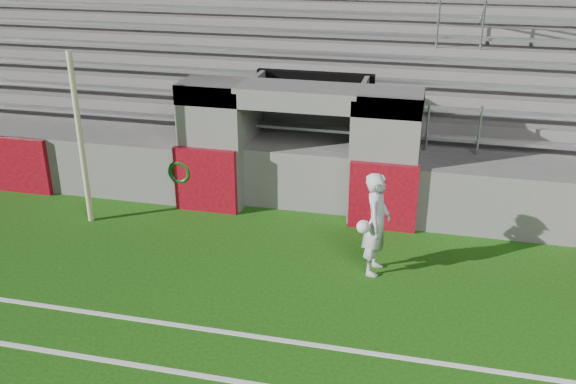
# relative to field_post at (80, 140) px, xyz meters

# --- Properties ---
(ground) EXTENTS (90.00, 90.00, 0.00)m
(ground) POSITION_rel_field_post_xyz_m (3.91, -1.97, -1.70)
(ground) COLOR #17480C
(ground) RESTS_ON ground
(field_post) EXTENTS (0.11, 0.11, 3.40)m
(field_post) POSITION_rel_field_post_xyz_m (0.00, 0.00, 0.00)
(field_post) COLOR #C3BD91
(field_post) RESTS_ON ground
(stadium_structure) EXTENTS (26.00, 8.48, 5.42)m
(stadium_structure) POSITION_rel_field_post_xyz_m (3.91, 6.00, -0.21)
(stadium_structure) COLOR #5E5C59
(stadium_structure) RESTS_ON ground
(goalkeeper_with_ball) EXTENTS (0.55, 0.76, 1.80)m
(goalkeeper_with_ball) POSITION_rel_field_post_xyz_m (5.75, -0.69, -0.79)
(goalkeeper_with_ball) COLOR silver
(goalkeeper_with_ball) RESTS_ON ground
(hose_coil) EXTENTS (0.50, 0.14, 0.57)m
(hose_coil) POSITION_rel_field_post_xyz_m (1.58, 0.95, -0.91)
(hose_coil) COLOR #0C401B
(hose_coil) RESTS_ON ground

